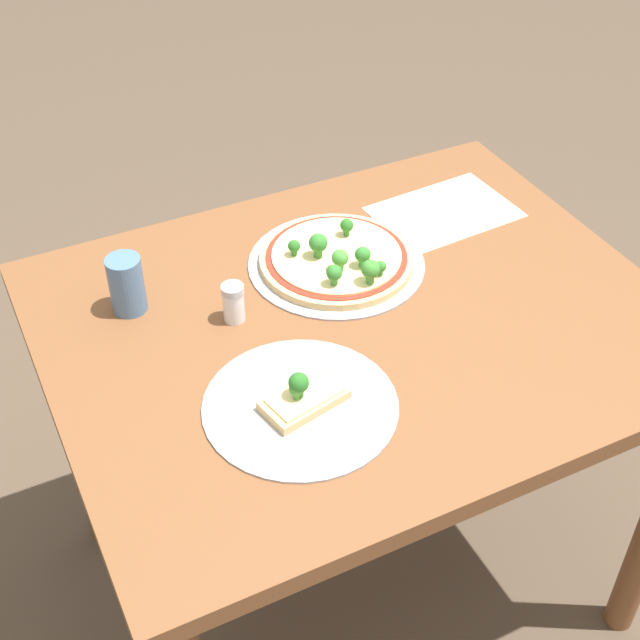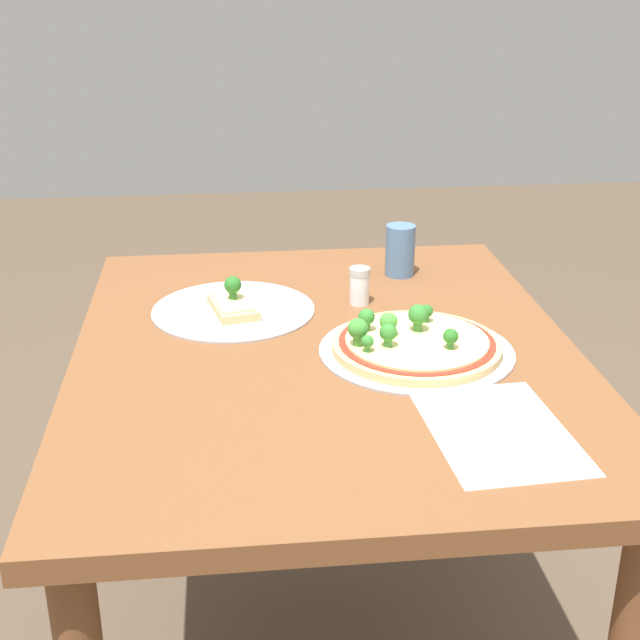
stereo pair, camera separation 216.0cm
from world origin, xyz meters
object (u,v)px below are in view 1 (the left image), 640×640
object	(u,v)px
dining_table	(357,363)
condiment_shaker	(233,303)
pizza_tray_slice	(301,402)
pizza_tray_whole	(337,259)
drinking_cup	(127,285)

from	to	relation	value
dining_table	condiment_shaker	distance (m)	0.26
pizza_tray_slice	dining_table	bearing A→B (deg)	40.25
pizza_tray_whole	drinking_cup	size ratio (longest dim) A/B	3.10
pizza_tray_whole	pizza_tray_slice	size ratio (longest dim) A/B	1.08
drinking_cup	condiment_shaker	distance (m)	0.19
pizza_tray_whole	condiment_shaker	xyz separation A→B (m)	(-0.23, -0.06, 0.02)
dining_table	pizza_tray_whole	size ratio (longest dim) A/B	3.23
pizza_tray_slice	drinking_cup	size ratio (longest dim) A/B	2.87
drinking_cup	condiment_shaker	size ratio (longest dim) A/B	1.47
dining_table	drinking_cup	bearing A→B (deg)	150.93
pizza_tray_whole	condiment_shaker	distance (m)	0.24
pizza_tray_slice	drinking_cup	distance (m)	0.39
drinking_cup	condiment_shaker	xyz separation A→B (m)	(0.15, -0.11, -0.02)
dining_table	pizza_tray_whole	bearing A→B (deg)	77.33
pizza_tray_whole	dining_table	bearing A→B (deg)	-102.67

